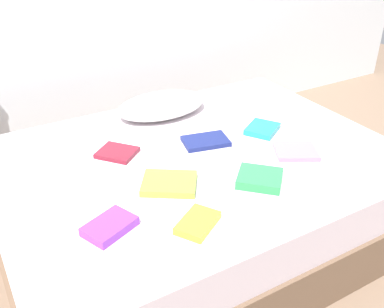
# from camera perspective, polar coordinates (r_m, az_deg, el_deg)

# --- Properties ---
(ground_plane) EXTENTS (8.00, 8.00, 0.00)m
(ground_plane) POSITION_cam_1_polar(r_m,az_deg,el_deg) (2.50, 0.59, -10.09)
(ground_plane) COLOR #7F6651
(bed) EXTENTS (2.00, 1.50, 0.50)m
(bed) POSITION_cam_1_polar(r_m,az_deg,el_deg) (2.35, 0.62, -5.46)
(bed) COLOR brown
(bed) RESTS_ON ground
(pillow) EXTENTS (0.54, 0.34, 0.12)m
(pillow) POSITION_cam_1_polar(r_m,az_deg,el_deg) (2.63, -3.96, 6.33)
(pillow) COLOR white
(pillow) RESTS_ON bed
(textbook_purple) EXTENTS (0.23, 0.20, 0.04)m
(textbook_purple) POSITION_cam_1_polar(r_m,az_deg,el_deg) (1.75, -10.61, -9.20)
(textbook_purple) COLOR purple
(textbook_purple) RESTS_ON bed
(textbook_pink) EXTENTS (0.27, 0.26, 0.02)m
(textbook_pink) POSITION_cam_1_polar(r_m,az_deg,el_deg) (2.28, 13.32, 0.33)
(textbook_pink) COLOR pink
(textbook_pink) RESTS_ON bed
(textbook_maroon) EXTENTS (0.24, 0.24, 0.02)m
(textbook_maroon) POSITION_cam_1_polar(r_m,az_deg,el_deg) (2.24, -9.67, 0.18)
(textbook_maroon) COLOR maroon
(textbook_maroon) RESTS_ON bed
(textbook_yellow) EXTENTS (0.22, 0.20, 0.03)m
(textbook_yellow) POSITION_cam_1_polar(r_m,az_deg,el_deg) (1.74, 0.74, -8.90)
(textbook_yellow) COLOR yellow
(textbook_yellow) RESTS_ON bed
(textbook_lime) EXTENTS (0.30, 0.29, 0.03)m
(textbook_lime) POSITION_cam_1_polar(r_m,az_deg,el_deg) (1.97, -2.97, -3.83)
(textbook_lime) COLOR #8CC638
(textbook_lime) RESTS_ON bed
(textbook_teal) EXTENTS (0.24, 0.23, 0.03)m
(textbook_teal) POSITION_cam_1_polar(r_m,az_deg,el_deg) (2.46, 9.09, 3.23)
(textbook_teal) COLOR teal
(textbook_teal) RESTS_ON bed
(textbook_navy) EXTENTS (0.26, 0.20, 0.02)m
(textbook_navy) POSITION_cam_1_polar(r_m,az_deg,el_deg) (2.31, 1.78, 1.68)
(textbook_navy) COLOR navy
(textbook_navy) RESTS_ON bed
(textbook_green) EXTENTS (0.26, 0.26, 0.04)m
(textbook_green) POSITION_cam_1_polar(r_m,az_deg,el_deg) (2.01, 8.76, -3.15)
(textbook_green) COLOR green
(textbook_green) RESTS_ON bed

